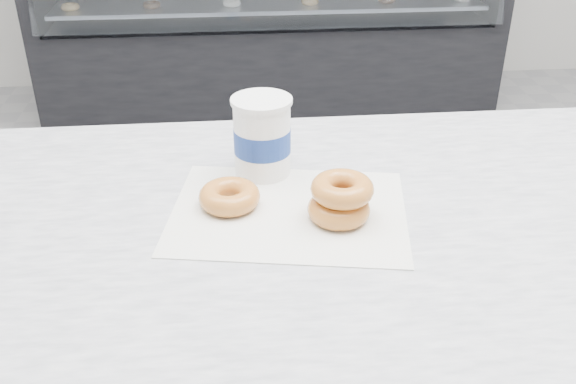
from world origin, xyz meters
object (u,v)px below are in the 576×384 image
coffee_cup (262,136)px  display_case (269,16)px  donut_single (229,196)px  donut_stack (341,199)px

coffee_cup → display_case: bearing=87.5°
donut_single → donut_stack: 0.16m
display_case → donut_stack: size_ratio=19.28×
donut_single → coffee_cup: size_ratio=0.71×
donut_single → donut_stack: bearing=-17.2°
donut_single → coffee_cup: coffee_cup is taller
donut_stack → coffee_cup: (-0.10, 0.15, 0.03)m
donut_stack → coffee_cup: size_ratio=0.97×
display_case → donut_stack: (-0.08, -2.71, 0.44)m
display_case → coffee_cup: (-0.18, -2.56, 0.47)m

